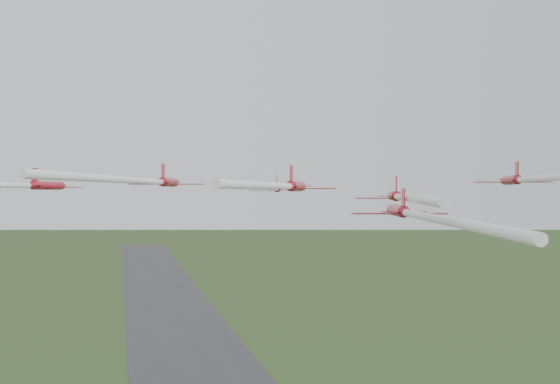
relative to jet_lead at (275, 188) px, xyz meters
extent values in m
cube|color=#363639|center=(2.14, 189.66, -50.75)|extent=(38.00, 900.00, 0.04)
cylinder|color=#AF182A|center=(2.78, 12.19, 0.03)|extent=(2.73, 7.85, 1.01)
cone|color=#AF182A|center=(3.83, 16.80, 0.03)|extent=(1.35, 1.84, 1.01)
cone|color=#AF182A|center=(1.79, 7.84, 0.03)|extent=(1.14, 1.28, 0.92)
ellipsoid|color=black|center=(3.19, 13.98, 0.39)|extent=(0.57, 0.94, 0.29)
cube|color=#AF182A|center=(2.62, 11.47, -0.20)|extent=(8.42, 4.13, 0.09)
cube|color=#AF182A|center=(1.98, 8.69, 0.03)|extent=(3.83, 1.89, 0.07)
cube|color=#AF182A|center=(2.02, 8.87, 1.04)|extent=(0.46, 1.63, 1.84)
cylinder|color=silver|center=(-2.91, -12.76, -0.02)|extent=(9.71, 40.32, 0.55)
cylinder|color=#AF182A|center=(-13.34, 0.71, 0.78)|extent=(3.10, 8.84, 1.14)
cone|color=#AF182A|center=(-12.14, 5.91, 0.78)|extent=(1.53, 2.07, 1.14)
cone|color=#AF182A|center=(-14.48, -4.18, 0.78)|extent=(1.29, 1.45, 1.04)
ellipsoid|color=black|center=(-12.87, 2.73, 1.20)|extent=(0.65, 1.06, 0.33)
cube|color=#AF182A|center=(-13.53, -0.10, 0.53)|extent=(9.49, 4.69, 0.10)
cube|color=#AF182A|center=(-14.26, -3.22, 0.78)|extent=(4.32, 2.15, 0.08)
cube|color=#AF182A|center=(-14.21, -3.02, 1.92)|extent=(0.52, 1.84, 2.07)
cylinder|color=silver|center=(-19.79, -27.02, 0.73)|extent=(10.96, 44.71, 0.62)
cylinder|color=#AF182A|center=(13.47, -6.69, -0.91)|extent=(3.82, 9.17, 1.19)
cone|color=#AF182A|center=(15.10, -1.34, -0.91)|extent=(1.71, 2.22, 1.19)
cone|color=#AF182A|center=(11.94, -11.72, -0.91)|extent=(1.42, 1.56, 1.08)
ellipsoid|color=black|center=(14.10, -4.61, -0.48)|extent=(0.74, 1.12, 0.35)
cube|color=#AF182A|center=(13.22, -7.52, -1.18)|extent=(9.96, 5.48, 0.11)
cube|color=#AF182A|center=(12.24, -10.73, -0.91)|extent=(4.53, 2.51, 0.09)
cube|color=#AF182A|center=(12.30, -10.53, 0.28)|extent=(0.67, 1.90, 2.17)
cylinder|color=silver|center=(5.20, -33.89, -0.97)|extent=(13.76, 43.39, 0.65)
cylinder|color=#AF182A|center=(-27.25, -5.72, 0.32)|extent=(3.33, 7.45, 0.97)
cone|color=#AF182A|center=(-25.80, -1.40, 0.32)|extent=(1.43, 1.82, 0.97)
cone|color=#AF182A|center=(-28.63, -9.80, 0.32)|extent=(1.18, 1.29, 0.89)
ellipsoid|color=black|center=(-26.69, -4.05, 0.67)|extent=(0.62, 0.92, 0.28)
cube|color=#AF182A|center=(-27.48, -6.40, 0.09)|extent=(8.12, 4.67, 0.09)
cube|color=#AF182A|center=(-28.36, -9.00, 0.32)|extent=(3.70, 2.14, 0.07)
cube|color=#AF182A|center=(-28.30, -8.83, 1.29)|extent=(0.59, 1.54, 1.77)
cylinder|color=#AF182A|center=(-0.43, -13.81, 0.21)|extent=(4.06, 8.56, 1.13)
cone|color=#AF182A|center=(1.39, -8.86, 0.21)|extent=(1.69, 2.12, 1.13)
cone|color=#AF182A|center=(-2.14, -18.47, 0.21)|extent=(1.38, 1.51, 1.02)
ellipsoid|color=black|center=(0.28, -11.89, 0.62)|extent=(0.74, 1.06, 0.33)
cube|color=#AF182A|center=(-0.71, -14.58, -0.04)|extent=(9.37, 5.60, 0.10)
cube|color=#AF182A|center=(-1.80, -17.56, 0.21)|extent=(4.27, 2.56, 0.08)
cube|color=#AF182A|center=(-1.73, -17.37, 1.34)|extent=(0.73, 1.76, 2.05)
cylinder|color=silver|center=(-8.02, -34.49, 0.16)|extent=(11.95, 31.18, 0.61)
cylinder|color=#AF182A|center=(22.16, -19.38, 0.87)|extent=(3.34, 7.60, 0.99)
cone|color=#AF182A|center=(23.61, -14.96, 0.87)|extent=(1.45, 1.85, 0.99)
cone|color=#AF182A|center=(20.79, -23.54, 0.87)|extent=(1.20, 1.31, 0.90)
ellipsoid|color=black|center=(22.72, -17.66, 1.23)|extent=(0.63, 0.93, 0.29)
cube|color=#AF182A|center=(21.93, -20.06, 0.65)|extent=(8.28, 4.71, 0.09)
cube|color=#AF182A|center=(21.06, -22.72, 0.87)|extent=(3.77, 2.16, 0.07)
cube|color=#AF182A|center=(21.11, -22.55, 1.86)|extent=(0.59, 1.57, 1.81)
cylinder|color=#AF182A|center=(6.42, -26.92, -2.16)|extent=(2.94, 8.48, 1.09)
cone|color=#AF182A|center=(7.55, -21.93, -2.16)|extent=(1.46, 1.99, 1.09)
cone|color=#AF182A|center=(5.36, -31.62, -2.16)|extent=(1.23, 1.38, 0.99)
ellipsoid|color=black|center=(6.86, -24.98, -1.76)|extent=(0.62, 1.01, 0.32)
cube|color=#AF182A|center=(6.25, -27.70, -2.41)|extent=(9.11, 4.46, 0.10)
cube|color=#AF182A|center=(5.56, -30.70, -2.16)|extent=(4.14, 2.04, 0.08)
cube|color=#AF182A|center=(5.61, -30.51, -1.07)|extent=(0.49, 1.77, 1.99)
cylinder|color=silver|center=(1.10, -50.38, -2.21)|extent=(8.84, 36.57, 0.60)
camera|label=1|loc=(-19.46, -96.72, -0.25)|focal=50.00mm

